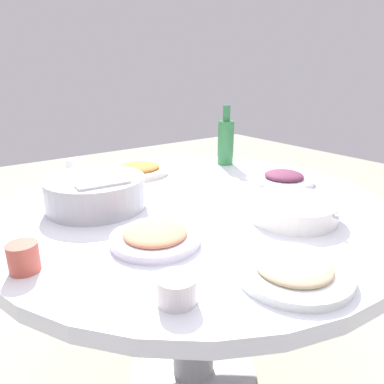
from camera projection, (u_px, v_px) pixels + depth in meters
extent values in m
plane|color=#9D9B88|center=(193.00, 375.00, 1.41)|extent=(8.00, 8.00, 0.00)
cylinder|color=#99999E|center=(193.00, 372.00, 1.40)|extent=(0.49, 0.49, 0.03)
cylinder|color=#99999E|center=(193.00, 297.00, 1.29)|extent=(0.16, 0.16, 0.67)
cylinder|color=silver|center=(193.00, 207.00, 1.17)|extent=(1.28, 1.28, 0.04)
cylinder|color=#B2B5BA|center=(96.00, 192.00, 1.10)|extent=(0.31, 0.31, 0.10)
ellipsoid|color=white|center=(96.00, 191.00, 1.10)|extent=(0.25, 0.25, 0.11)
cube|color=white|center=(103.00, 183.00, 1.01)|extent=(0.15, 0.07, 0.01)
cylinder|color=white|center=(292.00, 209.00, 1.02)|extent=(0.26, 0.26, 0.06)
cylinder|color=#341409|center=(292.00, 210.00, 1.02)|extent=(0.23, 0.23, 0.04)
cylinder|color=silver|center=(293.00, 202.00, 1.02)|extent=(0.03, 0.28, 0.01)
cylinder|color=silver|center=(139.00, 171.00, 1.46)|extent=(0.24, 0.24, 0.02)
ellipsoid|color=#B37230|center=(139.00, 167.00, 1.46)|extent=(0.17, 0.17, 0.03)
cylinder|color=silver|center=(284.00, 180.00, 1.35)|extent=(0.23, 0.23, 0.02)
ellipsoid|color=#652D47|center=(284.00, 176.00, 1.35)|extent=(0.15, 0.15, 0.04)
cylinder|color=white|center=(293.00, 273.00, 0.74)|extent=(0.24, 0.24, 0.02)
ellipsoid|color=tan|center=(294.00, 266.00, 0.73)|extent=(0.16, 0.16, 0.03)
cylinder|color=silver|center=(155.00, 239.00, 0.88)|extent=(0.23, 0.23, 0.02)
ellipsoid|color=tan|center=(155.00, 233.00, 0.87)|extent=(0.16, 0.16, 0.03)
cylinder|color=#317A42|center=(226.00, 143.00, 1.59)|extent=(0.07, 0.07, 0.20)
cylinder|color=#317A42|center=(227.00, 113.00, 1.55)|extent=(0.03, 0.03, 0.07)
cylinder|color=#C65445|center=(23.00, 257.00, 0.75)|extent=(0.06, 0.06, 0.06)
cylinder|color=silver|center=(177.00, 289.00, 0.65)|extent=(0.08, 0.08, 0.05)
cylinder|color=white|center=(77.00, 168.00, 1.43)|extent=(0.08, 0.08, 0.07)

